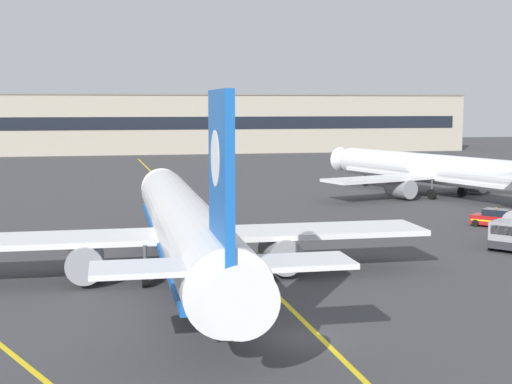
% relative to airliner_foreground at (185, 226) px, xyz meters
% --- Properties ---
extents(ground_plane, '(400.00, 400.00, 0.00)m').
position_rel_airliner_foreground_xyz_m(ground_plane, '(4.21, -13.48, -3.37)').
color(ground_plane, '#3D3D3F').
extents(taxiway_centreline, '(5.00, 179.95, 0.01)m').
position_rel_airliner_foreground_xyz_m(taxiway_centreline, '(4.21, 16.52, -3.37)').
color(taxiway_centreline, yellow).
rests_on(taxiway_centreline, ground).
extents(taxiway_lead_in_stripe, '(25.75, 54.45, 0.01)m').
position_rel_airliner_foreground_xyz_m(taxiway_lead_in_stripe, '(-9.79, -11.48, -3.37)').
color(taxiway_lead_in_stripe, yellow).
rests_on(taxiway_lead_in_stripe, ground).
extents(airliner_foreground, '(32.03, 41.42, 11.65)m').
position_rel_airliner_foreground_xyz_m(airliner_foreground, '(0.00, 0.00, 0.00)').
color(airliner_foreground, white).
rests_on(airliner_foreground, ground).
extents(airliner_background, '(30.11, 38.07, 11.00)m').
position_rel_airliner_foreground_xyz_m(airliner_background, '(34.32, 36.02, -0.19)').
color(airliner_background, white).
rests_on(airliner_background, ground).
extents(service_car_second, '(4.15, 4.32, 1.79)m').
position_rel_airliner_foreground_xyz_m(service_car_second, '(29.77, 14.17, -2.60)').
color(service_car_second, red).
rests_on(service_car_second, ground).
extents(terminal_building, '(138.56, 12.40, 13.55)m').
position_rel_airliner_foreground_xyz_m(terminal_building, '(10.66, 124.06, 3.41)').
color(terminal_building, '#B2A893').
rests_on(terminal_building, ground).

